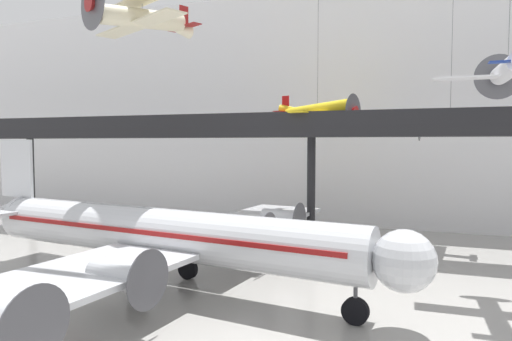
# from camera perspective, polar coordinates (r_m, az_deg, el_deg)

# --- Properties ---
(hangar_back_wall) EXTENTS (140.00, 3.00, 24.46)m
(hangar_back_wall) POSITION_cam_1_polar(r_m,az_deg,el_deg) (49.38, 9.81, 7.62)
(hangar_back_wall) COLOR white
(hangar_back_wall) RESTS_ON ground
(mezzanine_walkway) EXTENTS (110.00, 3.20, 11.07)m
(mezzanine_walkway) POSITION_cam_1_polar(r_m,az_deg,el_deg) (37.41, 6.62, 4.61)
(mezzanine_walkway) COLOR black
(mezzanine_walkway) RESTS_ON ground
(airliner_silver_main) EXTENTS (31.00, 35.37, 8.83)m
(airliner_silver_main) POSITION_cam_1_polar(r_m,az_deg,el_deg) (27.60, -12.06, -7.81)
(airliner_silver_main) COLOR silver
(airliner_silver_main) RESTS_ON ground
(suspended_plane_silver_racer) EXTENTS (5.16, 6.31, 11.88)m
(suspended_plane_silver_racer) POSITION_cam_1_polar(r_m,az_deg,el_deg) (39.98, 23.05, 4.99)
(suspended_plane_silver_racer) COLOR silver
(suspended_plane_white_twin) EXTENTS (7.54, 6.13, 9.59)m
(suspended_plane_white_twin) POSITION_cam_1_polar(r_m,az_deg,el_deg) (28.50, 28.96, 10.93)
(suspended_plane_white_twin) COLOR silver
(suspended_plane_cream_biplane) EXTENTS (9.38, 8.28, 5.04)m
(suspended_plane_cream_biplane) POSITION_cam_1_polar(r_m,az_deg,el_deg) (34.53, -14.05, 18.03)
(suspended_plane_cream_biplane) COLOR beige
(suspended_plane_yellow_lowwing) EXTENTS (7.39, 8.83, 11.24)m
(suspended_plane_yellow_lowwing) POSITION_cam_1_polar(r_m,az_deg,el_deg) (39.53, 7.68, 7.39)
(suspended_plane_yellow_lowwing) COLOR yellow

